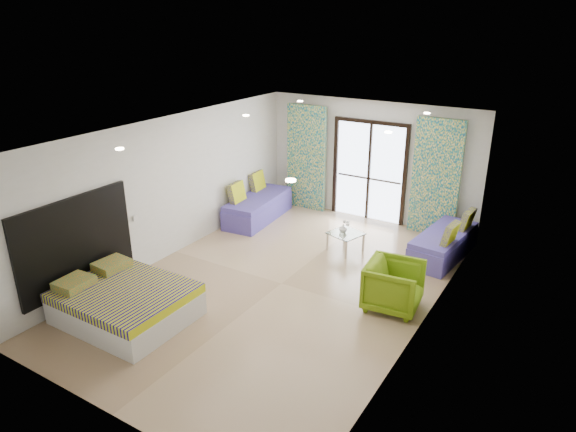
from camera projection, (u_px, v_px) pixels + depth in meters
The scene contains 24 objects.
floor at pixel (282, 283), 9.04m from camera, with size 5.00×7.50×0.01m, color #9B7D5C, non-canonical shape.
ceiling at pixel (281, 132), 8.05m from camera, with size 5.00×7.50×0.01m, color silver, non-canonical shape.
wall_back at pixel (370, 161), 11.52m from camera, with size 5.00×0.01×2.70m, color silver, non-canonical shape.
wall_front at pixel (97, 317), 5.57m from camera, with size 5.00×0.01×2.70m, color silver, non-canonical shape.
wall_left at pixel (170, 187), 9.76m from camera, with size 0.01×7.50×2.70m, color silver, non-canonical shape.
wall_right at pixel (429, 245), 7.32m from camera, with size 0.01×7.50×2.70m, color silver, non-canonical shape.
balcony_door at pixel (369, 165), 11.53m from camera, with size 1.76×0.08×2.28m.
balcony_rail at pixel (369, 178), 11.65m from camera, with size 1.52×0.03×0.04m, color #595451.
curtain_left at pixel (306, 158), 12.17m from camera, with size 1.00×0.10×2.50m, color silver.
curtain_right at pixel (436, 178), 10.66m from camera, with size 1.00×0.10×2.50m, color silver.
downlight_a at pixel (120, 149), 7.16m from camera, with size 0.12×0.12×0.02m, color #FFE0B2.
downlight_b at pixel (291, 180), 5.79m from camera, with size 0.12×0.12×0.02m, color #FFE0B2.
downlight_c at pixel (246, 115), 9.54m from camera, with size 0.12×0.12×0.02m, color #FFE0B2.
downlight_d at pixel (388, 132), 8.17m from camera, with size 0.12×0.12×0.02m, color #FFE0B2.
downlight_e at pixel (300, 101), 11.12m from camera, with size 0.12×0.12×0.02m, color #FFE0B2.
downlight_f at pixel (427, 113), 9.76m from camera, with size 0.12×0.12×0.02m, color #FFE0B2.
headboard at pixel (76, 243), 8.11m from camera, with size 0.06×2.10×1.50m, color black.
switch_plate at pixel (135, 218), 9.11m from camera, with size 0.02×0.10×0.10m, color silver.
bed at pixel (125, 302), 7.92m from camera, with size 1.91×1.55×0.66m.
daybed_left at pixel (257, 206), 11.80m from camera, with size 0.95×2.04×0.98m.
daybed_right at pixel (444, 243), 9.93m from camera, with size 0.91×1.92×0.91m.
coffee_table at pixel (346, 235), 10.17m from camera, with size 0.73×0.73×0.67m.
vase at pixel (343, 228), 10.17m from camera, with size 0.16×0.17×0.16m, color white.
armchair at pixel (394, 283), 8.15m from camera, with size 0.84×0.79×0.87m, color #6B9112.
Camera 1 is at (4.27, -6.74, 4.41)m, focal length 32.00 mm.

